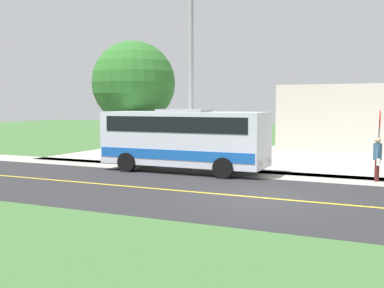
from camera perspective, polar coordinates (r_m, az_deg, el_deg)
ground_plane at (r=16.02m, az=7.93°, el=-6.48°), size 120.00×120.00×0.00m
road_surface at (r=16.02m, az=7.93°, el=-6.47°), size 8.00×100.00×0.01m
sidewalk at (r=20.99m, az=12.01°, el=-3.83°), size 2.40×100.00×0.01m
parking_lot_surface at (r=27.68m, az=21.36°, el=-1.97°), size 14.00×36.00×0.01m
road_centre_line at (r=16.02m, az=7.93°, el=-6.45°), size 0.16×100.00×0.00m
shuttle_bus_front at (r=21.71m, az=-0.97°, el=0.81°), size 2.61×7.83×2.91m
pedestrian_with_bags at (r=20.52m, az=21.65°, el=-1.54°), size 0.72×0.34×1.79m
stop_sign at (r=21.22m, az=21.86°, el=1.34°), size 0.76×0.07×2.88m
street_light_pole at (r=22.03m, az=-0.24°, el=8.94°), size 1.97×0.24×8.58m
tree_curbside at (r=26.40m, az=-7.13°, el=7.38°), size 4.63×4.63×6.64m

